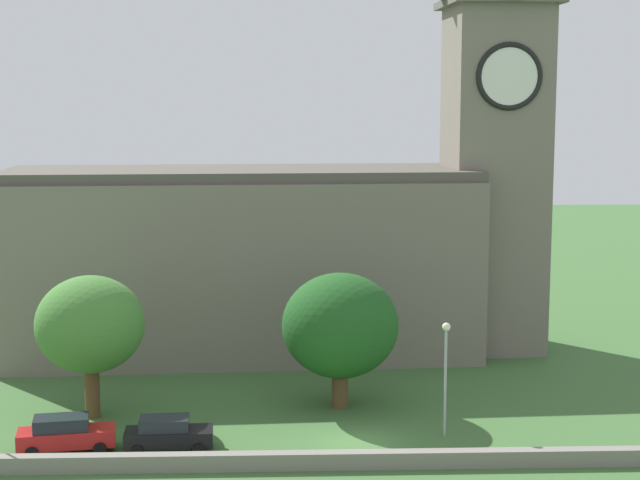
% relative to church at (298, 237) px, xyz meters
% --- Properties ---
extents(ground_plane, '(200.00, 200.00, 0.00)m').
position_rel_church_xyz_m(ground_plane, '(2.81, -3.93, -8.04)').
color(ground_plane, '#3D6633').
extents(church, '(37.32, 11.89, 27.59)m').
position_rel_church_xyz_m(church, '(0.00, 0.00, 0.00)').
color(church, slate).
rests_on(church, ground).
extents(quay_barrier, '(52.74, 0.70, 0.82)m').
position_rel_church_xyz_m(quay_barrier, '(2.81, -22.45, -7.63)').
color(quay_barrier, gray).
rests_on(quay_barrier, ground).
extents(car_red, '(4.97, 2.63, 1.82)m').
position_rel_church_xyz_m(car_red, '(-11.88, -19.68, -7.12)').
color(car_red, red).
rests_on(car_red, ground).
extents(car_black, '(4.45, 2.24, 1.72)m').
position_rel_church_xyz_m(car_black, '(-6.81, -19.70, -7.17)').
color(car_black, black).
rests_on(car_black, ground).
extents(streetlamp_west_mid, '(0.44, 0.44, 6.03)m').
position_rel_church_xyz_m(streetlamp_west_mid, '(7.35, -18.01, -3.92)').
color(streetlamp_west_mid, '#9EA0A5').
rests_on(streetlamp_west_mid, ground).
extents(tree_by_tower, '(5.94, 5.94, 7.91)m').
position_rel_church_xyz_m(tree_by_tower, '(-11.56, -14.16, -2.84)').
color(tree_by_tower, brown).
rests_on(tree_by_tower, ground).
extents(tree_riverside_west, '(6.59, 6.59, 7.74)m').
position_rel_church_xyz_m(tree_riverside_west, '(2.18, -12.88, -3.30)').
color(tree_riverside_west, brown).
rests_on(tree_riverside_west, ground).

